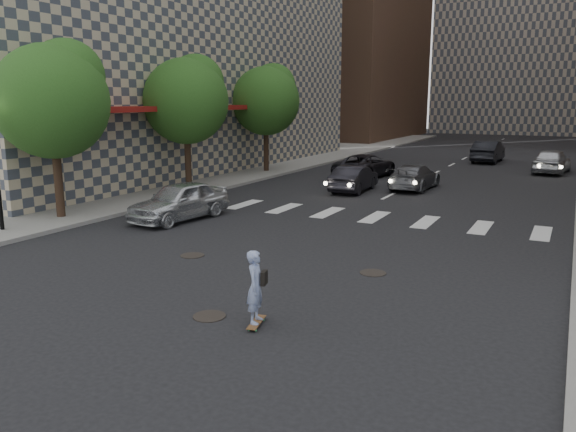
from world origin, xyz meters
name	(u,v)px	position (x,y,z in m)	size (l,w,h in m)	color
ground	(227,276)	(0.00, 0.00, 0.00)	(160.00, 160.00, 0.00)	black
sidewalk_left	(210,166)	(-14.50, 20.00, 0.07)	(13.00, 80.00, 0.15)	gray
tree_a	(55,96)	(-9.45, 3.14, 4.65)	(4.20, 4.20, 6.60)	#382619
tree_b	(188,97)	(-9.45, 11.14, 4.65)	(4.20, 4.20, 6.60)	#382619
tree_c	(268,98)	(-9.45, 19.14, 4.65)	(4.20, 4.20, 6.60)	#382619
manhole_a	(209,316)	(1.20, -2.50, 0.01)	(0.70, 0.70, 0.02)	black
manhole_b	(192,255)	(-2.00, 1.20, 0.01)	(0.70, 0.70, 0.02)	black
manhole_c	(373,273)	(3.30, 2.00, 0.01)	(0.70, 0.70, 0.02)	black
skateboarder	(256,287)	(2.34, -2.47, 0.83)	(0.48, 0.82, 1.58)	brown
silver_sedan	(180,201)	(-5.50, 5.14, 0.73)	(1.73, 4.30, 1.47)	silver
traffic_car_a	(354,178)	(-2.00, 14.63, 0.65)	(1.38, 3.96, 1.30)	black
traffic_car_b	(414,177)	(0.50, 16.78, 0.64)	(1.79, 4.41, 1.28)	#5B5D63
traffic_car_c	(365,166)	(-3.28, 19.93, 0.69)	(2.27, 4.93, 1.37)	black
traffic_car_d	(552,161)	(6.50, 27.07, 0.77)	(1.83, 4.54, 1.55)	#ACAFB4
traffic_car_e	(488,151)	(2.00, 32.00, 0.79)	(1.68, 4.81, 1.59)	black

